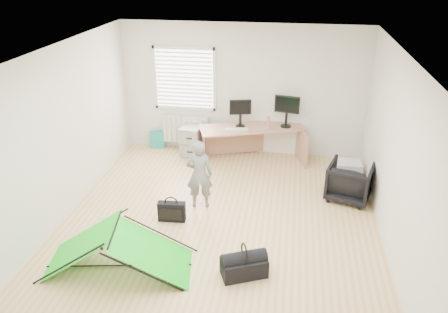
# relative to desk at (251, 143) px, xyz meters

# --- Properties ---
(ground) EXTENTS (5.50, 5.50, 0.00)m
(ground) POSITION_rel_desk_xyz_m (-0.25, -2.37, -0.36)
(ground) COLOR tan
(ground) RESTS_ON ground
(back_wall) EXTENTS (5.00, 0.02, 2.70)m
(back_wall) POSITION_rel_desk_xyz_m (-0.25, 0.38, 0.99)
(back_wall) COLOR silver
(back_wall) RESTS_ON ground
(window) EXTENTS (1.20, 0.06, 1.20)m
(window) POSITION_rel_desk_xyz_m (-1.45, 0.34, 1.19)
(window) COLOR silver
(window) RESTS_ON back_wall
(radiator) EXTENTS (1.00, 0.12, 0.60)m
(radiator) POSITION_rel_desk_xyz_m (-1.45, 0.30, 0.09)
(radiator) COLOR silver
(radiator) RESTS_ON back_wall
(desk) EXTENTS (2.19, 1.32, 0.71)m
(desk) POSITION_rel_desk_xyz_m (0.00, 0.00, 0.00)
(desk) COLOR #A8775E
(desk) RESTS_ON ground
(filing_cabinet) EXTENTS (0.47, 0.59, 0.63)m
(filing_cabinet) POSITION_rel_desk_xyz_m (-1.25, 0.06, -0.04)
(filing_cabinet) COLOR #939698
(filing_cabinet) RESTS_ON ground
(monitor_left) EXTENTS (0.45, 0.20, 0.42)m
(monitor_left) POSITION_rel_desk_xyz_m (-0.23, -0.00, 0.56)
(monitor_left) COLOR black
(monitor_left) RESTS_ON desk
(monitor_right) EXTENTS (0.51, 0.20, 0.48)m
(monitor_right) POSITION_rel_desk_xyz_m (0.68, 0.13, 0.59)
(monitor_right) COLOR black
(monitor_right) RESTS_ON desk
(keyboard) EXTENTS (0.47, 0.21, 0.02)m
(keyboard) POSITION_rel_desk_xyz_m (-0.28, -0.21, 0.37)
(keyboard) COLOR beige
(keyboard) RESTS_ON desk
(thermos) EXTENTS (0.08, 0.08, 0.27)m
(thermos) POSITION_rel_desk_xyz_m (0.34, -0.06, 0.49)
(thermos) COLOR #B26475
(thermos) RESTS_ON desk
(office_chair) EXTENTS (0.89, 0.90, 0.66)m
(office_chair) POSITION_rel_desk_xyz_m (1.85, -1.32, -0.02)
(office_chair) COLOR black
(office_chair) RESTS_ON ground
(person) EXTENTS (0.48, 0.36, 1.20)m
(person) POSITION_rel_desk_xyz_m (-0.66, -1.98, 0.24)
(person) COLOR slate
(person) RESTS_ON ground
(kite) EXTENTS (2.11, 1.21, 0.62)m
(kite) POSITION_rel_desk_xyz_m (-1.43, -3.72, -0.05)
(kite) COLOR #14D819
(kite) RESTS_ON ground
(storage_crate) EXTENTS (0.55, 0.40, 0.30)m
(storage_crate) POSITION_rel_desk_xyz_m (1.88, -0.48, -0.21)
(storage_crate) COLOR silver
(storage_crate) RESTS_ON ground
(tote_bag) EXTENTS (0.33, 0.19, 0.37)m
(tote_bag) POSITION_rel_desk_xyz_m (-2.10, 0.26, -0.17)
(tote_bag) COLOR teal
(tote_bag) RESTS_ON ground
(laptop_bag) EXTENTS (0.45, 0.16, 0.33)m
(laptop_bag) POSITION_rel_desk_xyz_m (-1.01, -2.49, -0.19)
(laptop_bag) COLOR black
(laptop_bag) RESTS_ON ground
(white_box) EXTENTS (0.14, 0.14, 0.11)m
(white_box) POSITION_rel_desk_xyz_m (-0.69, -3.75, -0.30)
(white_box) COLOR silver
(white_box) RESTS_ON ground
(duffel_bag) EXTENTS (0.67, 0.52, 0.26)m
(duffel_bag) POSITION_rel_desk_xyz_m (0.29, -3.61, -0.23)
(duffel_bag) COLOR black
(duffel_bag) RESTS_ON ground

